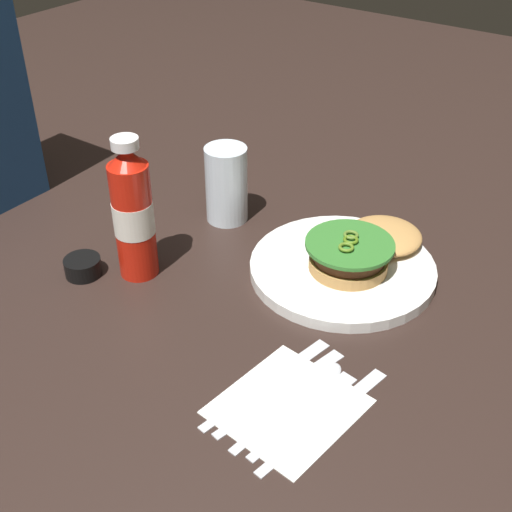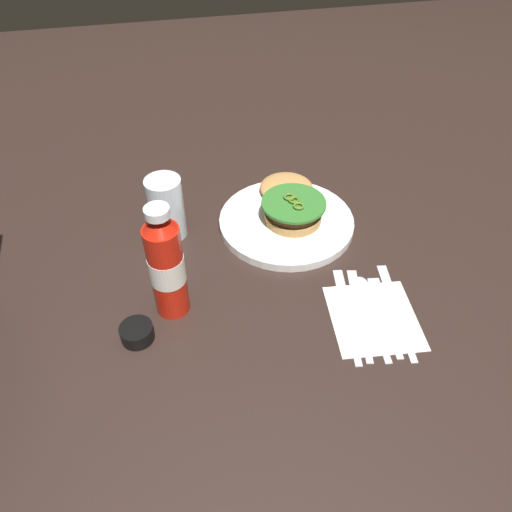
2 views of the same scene
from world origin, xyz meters
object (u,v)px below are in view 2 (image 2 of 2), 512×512
object	(u,v)px
burger_sandwich	(291,202)
water_glass	(166,208)
ketchup_bottle	(166,266)
table_knife	(359,305)
dinner_plate	(286,222)
condiment_cup	(137,333)
steak_knife	(346,306)
butter_knife	(395,302)
spoon_utensil	(369,303)
napkin	(374,317)
fork_utensil	(384,307)

from	to	relation	value
burger_sandwich	water_glass	world-z (taller)	water_glass
ketchup_bottle	table_knife	bearing A→B (deg)	-102.63
dinner_plate	water_glass	bearing A→B (deg)	83.48
condiment_cup	steak_knife	size ratio (longest dim) A/B	0.26
dinner_plate	table_knife	xyz separation A→B (m)	(-0.25, -0.07, -0.00)
condiment_cup	butter_knife	world-z (taller)	condiment_cup
burger_sandwich	spoon_utensil	world-z (taller)	burger_sandwich
spoon_utensil	water_glass	bearing A→B (deg)	50.13
condiment_cup	napkin	xyz separation A→B (m)	(-0.05, -0.40, -0.01)
burger_sandwich	fork_utensil	world-z (taller)	burger_sandwich
napkin	butter_knife	bearing A→B (deg)	-65.68
spoon_utensil	steak_knife	distance (m)	0.04
ketchup_bottle	table_knife	size ratio (longest dim) A/B	1.07
napkin	spoon_utensil	xyz separation A→B (m)	(0.03, -0.00, 0.00)
burger_sandwich	water_glass	bearing A→B (deg)	90.44
napkin	condiment_cup	bearing A→B (deg)	83.49
ketchup_bottle	burger_sandwich	bearing A→B (deg)	-52.81
water_glass	condiment_cup	size ratio (longest dim) A/B	2.37
ketchup_bottle	butter_knife	distance (m)	0.41
water_glass	spoon_utensil	bearing A→B (deg)	-129.87
napkin	spoon_utensil	world-z (taller)	spoon_utensil
fork_utensil	spoon_utensil	bearing A→B (deg)	56.59
burger_sandwich	ketchup_bottle	size ratio (longest dim) A/B	0.99
water_glass	condiment_cup	xyz separation A→B (m)	(-0.26, 0.08, -0.05)
table_knife	ketchup_bottle	bearing A→B (deg)	77.37
water_glass	steak_knife	size ratio (longest dim) A/B	0.61
table_knife	dinner_plate	bearing A→B (deg)	14.97
condiment_cup	spoon_utensil	distance (m)	0.41
ketchup_bottle	steak_knife	distance (m)	0.32
burger_sandwich	steak_knife	size ratio (longest dim) A/B	1.02
steak_knife	butter_knife	bearing A→B (deg)	-96.18
fork_utensil	condiment_cup	bearing A→B (deg)	85.97
burger_sandwich	butter_knife	xyz separation A→B (m)	(-0.28, -0.12, -0.03)
condiment_cup	burger_sandwich	bearing A→B (deg)	-52.24
napkin	butter_knife	size ratio (longest dim) A/B	0.71
steak_knife	fork_utensil	bearing A→B (deg)	-103.75
ketchup_bottle	spoon_utensil	size ratio (longest dim) A/B	1.14
burger_sandwich	napkin	size ratio (longest dim) A/B	1.38
water_glass	fork_utensil	size ratio (longest dim) A/B	0.72
table_knife	water_glass	bearing A→B (deg)	48.20
dinner_plate	steak_knife	distance (m)	0.25
water_glass	butter_knife	distance (m)	0.47
butter_knife	water_glass	bearing A→B (deg)	52.93
ketchup_bottle	spoon_utensil	bearing A→B (deg)	-101.71
table_knife	napkin	bearing A→B (deg)	-150.08
ketchup_bottle	spoon_utensil	distance (m)	0.36
burger_sandwich	napkin	world-z (taller)	burger_sandwich
table_knife	steak_knife	world-z (taller)	same
napkin	fork_utensil	bearing A→B (deg)	-57.48
spoon_utensil	ketchup_bottle	bearing A→B (deg)	78.29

